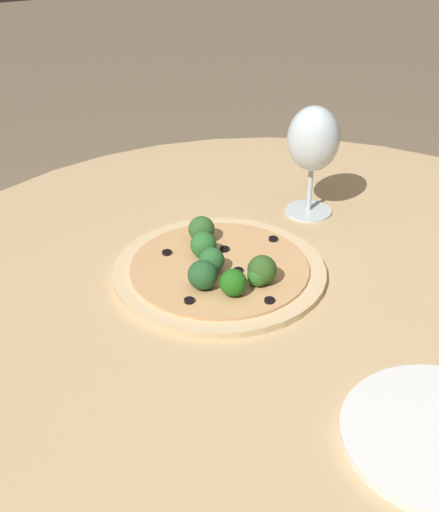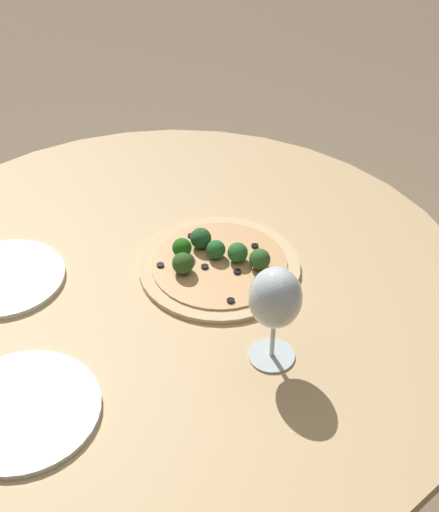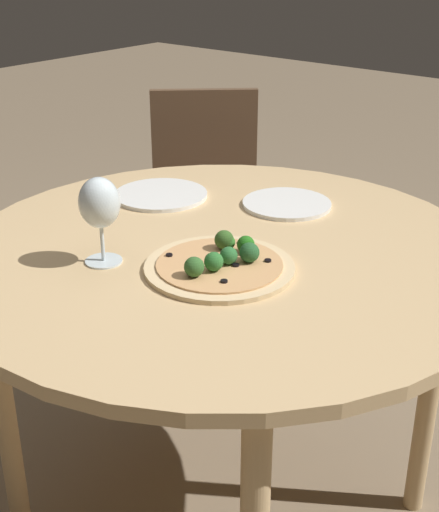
% 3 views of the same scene
% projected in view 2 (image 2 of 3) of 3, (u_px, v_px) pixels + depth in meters
% --- Properties ---
extents(dining_table, '(1.17, 1.17, 0.78)m').
position_uv_depth(dining_table, '(165.00, 316.00, 1.35)').
color(dining_table, tan).
rests_on(dining_table, ground_plane).
extents(pizza, '(0.30, 0.30, 0.05)m').
position_uv_depth(pizza, '(217.00, 263.00, 1.34)').
color(pizza, '#DBBC89').
rests_on(pizza, dining_table).
extents(wine_glass, '(0.08, 0.08, 0.18)m').
position_uv_depth(wine_glass, '(275.00, 300.00, 1.09)').
color(wine_glass, silver).
rests_on(wine_glass, dining_table).
extents(plate_near, '(0.24, 0.24, 0.01)m').
position_uv_depth(plate_near, '(23.00, 410.00, 1.08)').
color(plate_near, white).
rests_on(plate_near, dining_table).
extents(plate_far, '(0.22, 0.22, 0.01)m').
position_uv_depth(plate_far, '(5.00, 278.00, 1.31)').
color(plate_far, white).
rests_on(plate_far, dining_table).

